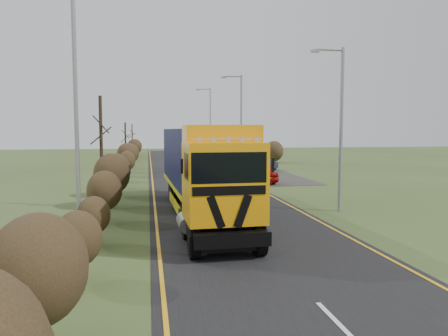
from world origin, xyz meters
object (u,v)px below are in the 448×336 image
car_red_hatchback (260,174)px  streetlight_near (339,122)px  lorry (201,165)px  speed_sign (261,159)px  car_blue_sedan (267,165)px

car_red_hatchback → streetlight_near: size_ratio=0.48×
lorry → speed_sign: lorry is taller
car_blue_sedan → speed_sign: size_ratio=1.46×
car_blue_sedan → lorry: bearing=99.3°
car_blue_sedan → car_red_hatchback: bearing=103.7°
streetlight_near → speed_sign: size_ratio=3.21×
speed_sign → car_red_hatchback: bearing=-107.7°
lorry → speed_sign: (6.45, 13.10, -0.63)m
car_blue_sedan → streetlight_near: 23.04m
car_red_hatchback → car_blue_sedan: car_red_hatchback is taller
lorry → streetlight_near: streetlight_near is taller
streetlight_near → car_blue_sedan: bearing=83.7°
lorry → car_blue_sedan: (9.67, 22.59, -1.87)m
car_red_hatchback → speed_sign: (0.16, 0.51, 1.18)m
car_red_hatchback → lorry: bearing=53.1°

